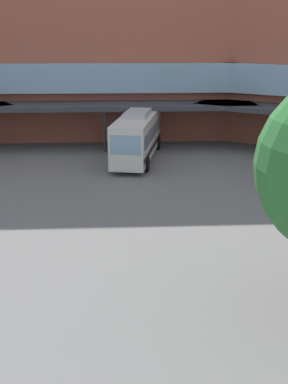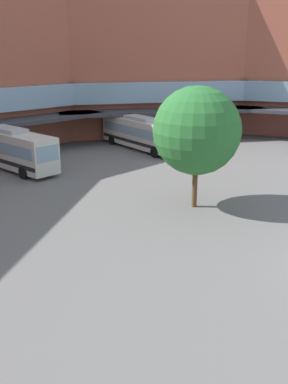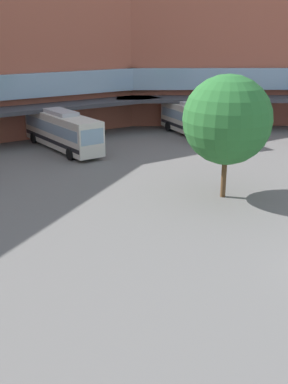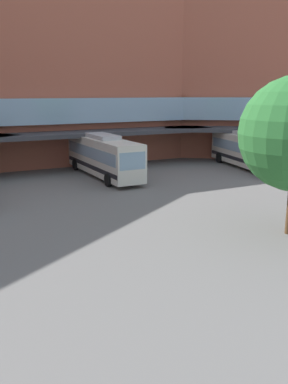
# 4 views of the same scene
# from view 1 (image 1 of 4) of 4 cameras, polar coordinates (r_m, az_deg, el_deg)

# --- Properties ---
(station_building) EXTENTS (88.01, 53.19, 17.80)m
(station_building) POSITION_cam_1_polar(r_m,az_deg,el_deg) (27.97, 8.27, 16.36)
(station_building) COLOR #AD5942
(station_building) RESTS_ON ground
(bus_0) EXTENTS (3.43, 10.25, 3.76)m
(bus_0) POSITION_cam_1_polar(r_m,az_deg,el_deg) (37.04, -0.80, 6.80)
(bus_0) COLOR silver
(bus_0) RESTS_ON ground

